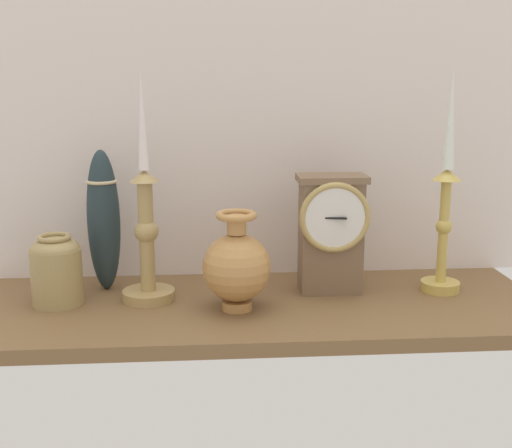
{
  "coord_description": "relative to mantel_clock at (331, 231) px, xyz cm",
  "views": [
    {
      "loc": [
        -8.4,
        -109.69,
        38.85
      ],
      "look_at": [
        -0.17,
        0.0,
        14.0
      ],
      "focal_mm": 46.74,
      "sensor_mm": 36.0,
      "label": 1
    }
  ],
  "objects": [
    {
      "name": "back_wall",
      "position": [
        -13.73,
        13.46,
        21.2
      ],
      "size": [
        120.0,
        2.0,
        65.0
      ],
      "primitive_type": "cube",
      "color": "silver",
      "rests_on": "ground_plane"
    },
    {
      "name": "candlestick_tall_left",
      "position": [
        20.23,
        -1.12,
        4.25
      ],
      "size": [
        7.03,
        7.03,
        40.26
      ],
      "color": "tan",
      "rests_on": "ground_plane"
    },
    {
      "name": "brass_vase_bulbous",
      "position": [
        -17.36,
        -8.2,
        -3.67
      ],
      "size": [
        11.49,
        11.49,
        16.83
      ],
      "color": "#BA8448",
      "rests_on": "ground_plane"
    },
    {
      "name": "ground_plane",
      "position": [
        -13.73,
        -5.04,
        -12.5
      ],
      "size": [
        100.0,
        36.0,
        2.4
      ],
      "primitive_type": "cube",
      "color": "brown"
    },
    {
      "name": "candlestick_tall_center",
      "position": [
        -32.62,
        -2.27,
        0.36
      ],
      "size": [
        9.16,
        9.16,
        39.81
      ],
      "color": "tan",
      "rests_on": "ground_plane"
    },
    {
      "name": "mantel_clock",
      "position": [
        0.0,
        0.0,
        0.0
      ],
      "size": [
        12.54,
        8.34,
        21.39
      ],
      "color": "brown",
      "rests_on": "ground_plane"
    },
    {
      "name": "tall_ceramic_vase",
      "position": [
        -40.83,
        4.5,
        1.75
      ],
      "size": [
        5.89,
        5.89,
        25.8
      ],
      "color": "#223135",
      "rests_on": "ground_plane"
    },
    {
      "name": "brass_vase_jar",
      "position": [
        -48.03,
        -3.22,
        -4.91
      ],
      "size": [
        8.67,
        8.67,
        12.28
      ],
      "color": "#A08854",
      "rests_on": "ground_plane"
    }
  ]
}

